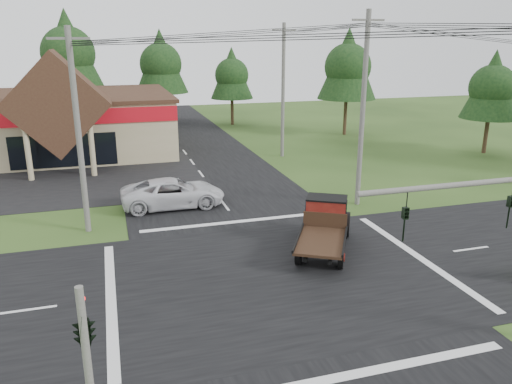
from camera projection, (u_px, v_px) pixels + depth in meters
name	position (u px, v px, depth m)	size (l,w,h in m)	color
ground	(278.00, 276.00, 21.66)	(120.00, 120.00, 0.00)	#263F16
road_ns	(278.00, 276.00, 21.66)	(12.00, 120.00, 0.02)	black
road_ew	(278.00, 276.00, 21.66)	(120.00, 12.00, 0.02)	black
parking_apron	(3.00, 185.00, 35.22)	(28.00, 14.00, 0.02)	black
traffic_signal_corner	(83.00, 316.00, 11.86)	(0.53, 2.48, 4.40)	#595651
utility_pole_nw	(78.00, 132.00, 25.22)	(2.00, 0.30, 10.50)	#595651
utility_pole_ne	(363.00, 109.00, 29.46)	(2.00, 0.30, 11.50)	#595651
utility_pole_n	(283.00, 90.00, 42.33)	(2.00, 0.30, 11.20)	#595651
tree_row_c	(68.00, 51.00, 53.93)	(7.28, 7.28, 13.13)	#332316
tree_row_d	(161.00, 62.00, 57.98)	(6.16, 6.16, 11.11)	#332316
tree_row_e	(232.00, 74.00, 58.74)	(5.04, 5.04, 9.09)	#332316
tree_side_ne	(348.00, 64.00, 51.93)	(6.16, 6.16, 11.11)	#332316
tree_side_e_near	(493.00, 85.00, 43.52)	(5.04, 5.04, 9.09)	#332316
antique_flatbed_truck	(324.00, 228.00, 23.87)	(2.22, 5.82, 2.44)	#5B100D
white_pickup	(173.00, 193.00, 30.48)	(2.88, 6.25, 1.74)	silver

